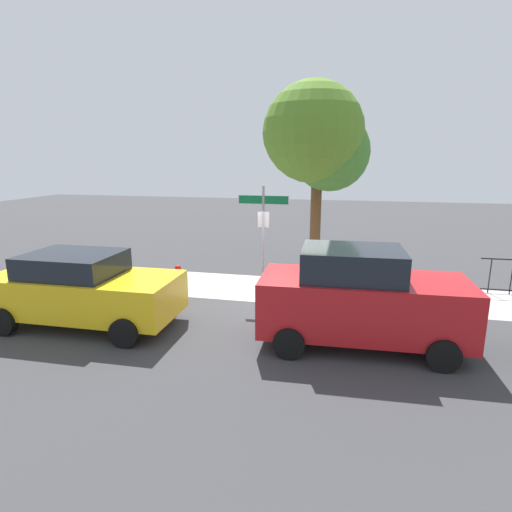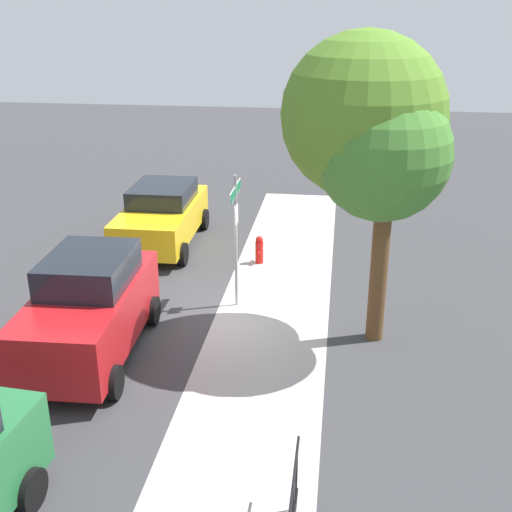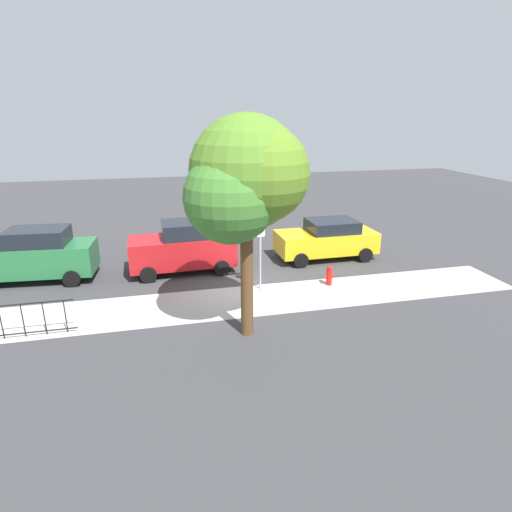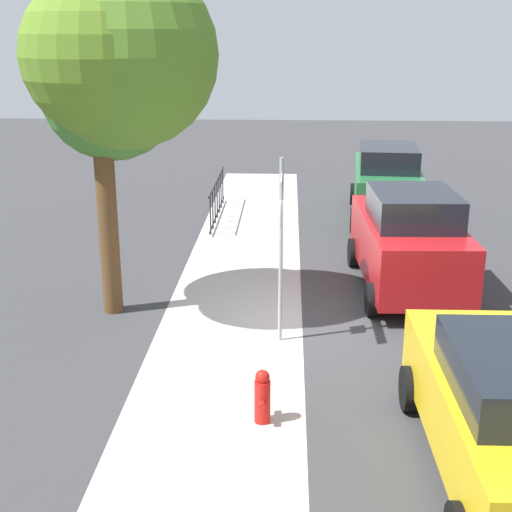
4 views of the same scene
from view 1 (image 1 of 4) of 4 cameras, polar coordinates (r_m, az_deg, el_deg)
The scene contains 7 objects.
ground_plane at distance 11.59m, azimuth 3.36°, elevation -6.55°, with size 60.00×60.00×0.00m, color #38383A.
sidewalk_strip at distance 12.70m, azimuth 13.30°, elevation -5.11°, with size 24.00×2.60×0.00m, color #AFA8A5.
street_sign at distance 11.54m, azimuth 1.01°, elevation 4.57°, with size 1.41×0.07×3.19m.
shade_tree at distance 14.11m, azimuth 8.04°, elevation 15.70°, with size 3.51×3.28×6.33m.
car_yellow at distance 10.75m, azimuth -22.50°, elevation -4.16°, with size 4.44×2.16×1.75m.
car_red at distance 9.08m, azimuth 14.09°, elevation -5.63°, with size 4.33×2.16×2.11m.
fire_hydrant at distance 12.91m, azimuth -10.57°, elevation -2.90°, with size 0.42×0.22×0.78m.
Camera 1 is at (1.72, -10.78, 3.92)m, focal length 29.28 mm.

